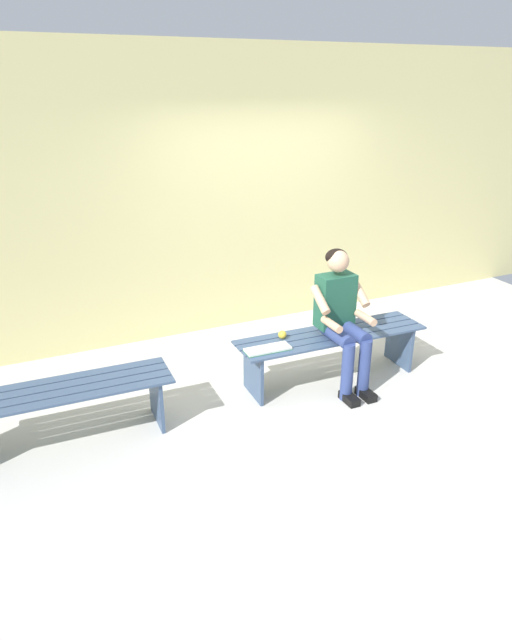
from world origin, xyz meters
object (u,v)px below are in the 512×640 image
(person_seated, at_px, (342,314))
(apple, at_px, (282,335))
(bench_far, at_px, (64,402))
(bench_near, at_px, (331,345))
(book_open, at_px, (268,349))

(person_seated, distance_m, apple, 0.57)
(bench_far, bearing_deg, apple, -177.11)
(person_seated, bearing_deg, bench_far, -2.40)
(person_seated, bearing_deg, bench_near, -73.82)
(bench_near, height_order, apple, apple)
(book_open, bearing_deg, bench_far, -0.53)
(bench_near, bearing_deg, bench_far, -0.00)
(bench_far, height_order, book_open, book_open)
(bench_near, xyz_separation_m, apple, (0.47, -0.10, 0.15))
(bench_near, relative_size, bench_far, 1.09)
(bench_near, height_order, bench_far, same)
(bench_near, distance_m, book_open, 0.71)
(bench_far, distance_m, book_open, 1.73)
(bench_far, bearing_deg, book_open, 177.84)
(apple, bearing_deg, bench_far, 2.89)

